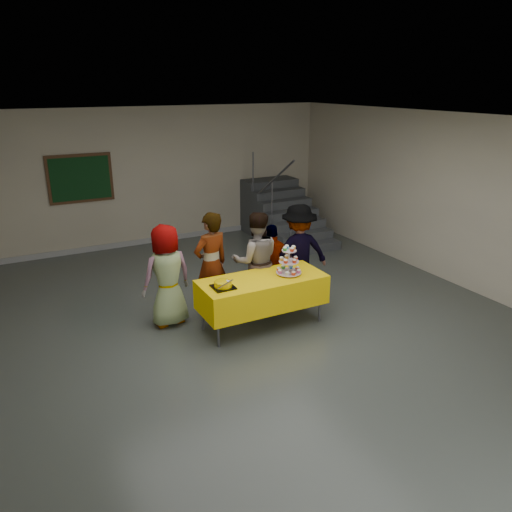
{
  "coord_description": "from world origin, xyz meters",
  "views": [
    {
      "loc": [
        -3.11,
        -5.76,
        3.49
      ],
      "look_at": [
        0.1,
        0.41,
        1.05
      ],
      "focal_mm": 35.0,
      "sensor_mm": 36.0,
      "label": 1
    }
  ],
  "objects": [
    {
      "name": "noticeboard",
      "position": [
        -1.61,
        4.96,
        1.6
      ],
      "size": [
        1.3,
        0.05,
        1.0
      ],
      "color": "#472B16",
      "rests_on": "ground"
    },
    {
      "name": "bake_table",
      "position": [
        0.1,
        0.21,
        0.56
      ],
      "size": [
        1.88,
        0.78,
        0.77
      ],
      "color": "#595960",
      "rests_on": "ground"
    },
    {
      "name": "staircase",
      "position": [
        2.7,
        4.13,
        0.49
      ],
      "size": [
        1.3,
        2.4,
        2.04
      ],
      "color": "#424447",
      "rests_on": "ground"
    },
    {
      "name": "schoolchild_c",
      "position": [
        0.32,
        0.83,
        0.8
      ],
      "size": [
        0.93,
        0.82,
        1.6
      ],
      "primitive_type": "imported",
      "rotation": [
        0.0,
        0.0,
        2.83
      ],
      "color": "slate",
      "rests_on": "ground"
    },
    {
      "name": "schoolchild_b",
      "position": [
        -0.41,
        0.92,
        0.83
      ],
      "size": [
        0.68,
        0.53,
        1.66
      ],
      "primitive_type": "imported",
      "rotation": [
        0.0,
        0.0,
        3.38
      ],
      "color": "slate",
      "rests_on": "ground"
    },
    {
      "name": "bear_cake",
      "position": [
        -0.55,
        0.15,
        0.83
      ],
      "size": [
        0.32,
        0.36,
        0.12
      ],
      "color": "black",
      "rests_on": "bake_table"
    },
    {
      "name": "schoolchild_e",
      "position": [
        1.13,
        0.86,
        0.81
      ],
      "size": [
        1.13,
        0.75,
        1.62
      ],
      "primitive_type": "imported",
      "rotation": [
        0.0,
        0.0,
        2.99
      ],
      "color": "slate",
      "rests_on": "ground"
    },
    {
      "name": "cupcake_stand",
      "position": [
        0.53,
        0.17,
        0.94
      ],
      "size": [
        0.38,
        0.38,
        0.44
      ],
      "color": "silver",
      "rests_on": "bake_table"
    },
    {
      "name": "room_shell",
      "position": [
        0.0,
        0.02,
        2.13
      ],
      "size": [
        10.0,
        10.04,
        3.02
      ],
      "color": "#4C514C",
      "rests_on": "ground"
    },
    {
      "name": "schoolchild_d",
      "position": [
        0.66,
        0.91,
        0.67
      ],
      "size": [
        0.84,
        0.57,
        1.33
      ],
      "primitive_type": "imported",
      "rotation": [
        0.0,
        0.0,
        2.8
      ],
      "color": "slate",
      "rests_on": "ground"
    },
    {
      "name": "schoolchild_a",
      "position": [
        -1.11,
        0.93,
        0.78
      ],
      "size": [
        0.82,
        0.6,
        1.55
      ],
      "primitive_type": "imported",
      "rotation": [
        0.0,
        0.0,
        3.28
      ],
      "color": "slate",
      "rests_on": "ground"
    }
  ]
}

